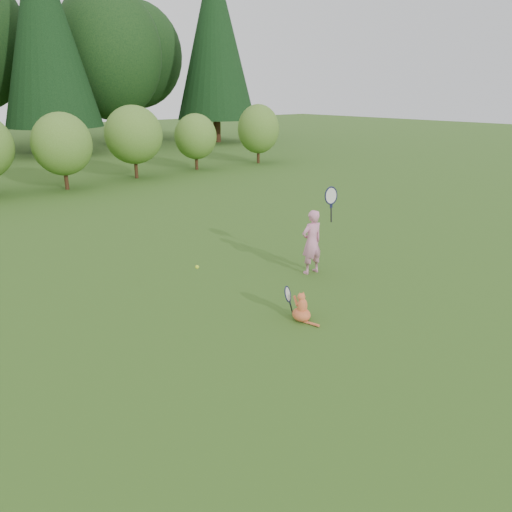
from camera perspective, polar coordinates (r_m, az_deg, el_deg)
ground at (r=8.14m, az=2.52°, el=-6.34°), size 100.00×100.00×0.00m
shrub_row at (r=19.23m, az=-24.80°, el=10.80°), size 28.00×3.00×2.80m
child at (r=9.66m, az=6.46°, el=1.78°), size 0.71×0.40×1.89m
cat at (r=7.78m, az=5.17°, el=-5.69°), size 0.40×0.68×0.63m
tennis_ball at (r=7.65m, az=-6.75°, el=-1.25°), size 0.06×0.06×0.06m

